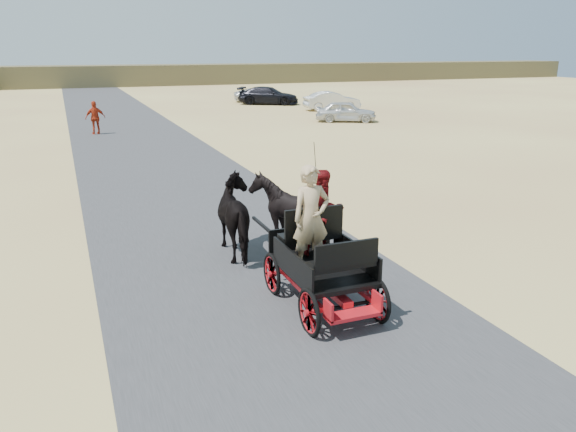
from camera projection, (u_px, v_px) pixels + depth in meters
name	position (u px, v px, depth m)	size (l,w,h in m)	color
ground	(254.00, 276.00, 11.19)	(140.00, 140.00, 0.00)	tan
road	(254.00, 275.00, 11.19)	(6.00, 140.00, 0.01)	#38383A
ridge_far	(88.00, 76.00, 66.02)	(140.00, 6.00, 2.40)	brown
carriage	(322.00, 286.00, 9.81)	(1.30, 2.40, 0.72)	black
horse_left	(241.00, 217.00, 12.15)	(0.91, 2.01, 1.70)	black
horse_right	(288.00, 212.00, 12.53)	(1.37, 1.54, 1.70)	black
driver_man	(311.00, 218.00, 9.42)	(0.66, 0.43, 1.80)	tan
passenger_woman	(324.00, 213.00, 10.12)	(0.77, 0.60, 1.58)	#660C0F
pedestrian	(95.00, 118.00, 29.31)	(1.01, 0.42, 1.73)	#AB2B13
car_a	(346.00, 111.00, 34.41)	(1.48, 3.68, 1.25)	silver
car_b	(332.00, 101.00, 40.80)	(1.41, 4.05, 1.33)	silver
car_c	(268.00, 96.00, 44.99)	(1.95, 4.79, 1.39)	black
car_d	(258.00, 95.00, 47.25)	(1.89, 4.09, 1.14)	silver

